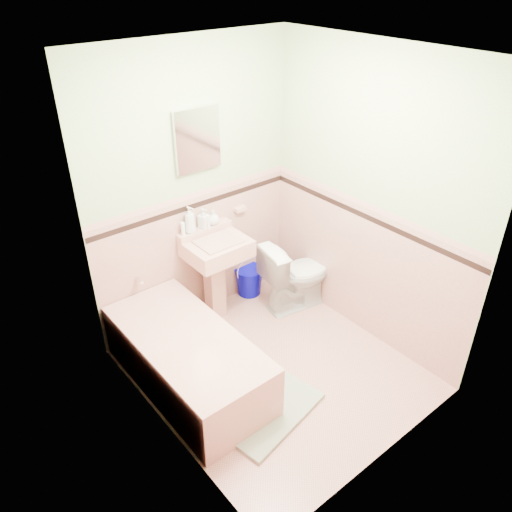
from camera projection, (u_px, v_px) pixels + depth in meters
floor at (275, 370)px, 4.24m from camera, size 2.20×2.20×0.00m
ceiling at (283, 54)px, 2.94m from camera, size 2.20×2.20×0.00m
wall_back at (193, 191)px, 4.32m from camera, size 2.50×0.00×2.50m
wall_front at (406, 314)px, 2.87m from camera, size 2.50×0.00×2.50m
wall_left at (154, 292)px, 3.05m from camera, size 0.00×2.50×2.50m
wall_right at (370, 202)px, 4.13m from camera, size 0.00×2.50×2.50m
wainscot_back at (199, 256)px, 4.65m from camera, size 2.00×0.00×2.00m
wainscot_front at (389, 394)px, 3.21m from camera, size 2.00×0.00×2.00m
wainscot_left at (166, 370)px, 3.40m from camera, size 0.00×2.20×2.20m
wainscot_right at (360, 269)px, 4.46m from camera, size 0.00×2.20×2.20m
accent_back at (195, 206)px, 4.38m from camera, size 2.00×0.00×2.00m
accent_front at (400, 330)px, 2.95m from camera, size 2.00×0.00×2.00m
accent_left at (159, 308)px, 3.13m from camera, size 0.00×2.20×2.20m
accent_right at (367, 217)px, 4.19m from camera, size 0.00×2.20×2.20m
cap_back at (195, 195)px, 4.33m from camera, size 2.00×0.00×2.00m
cap_front at (403, 317)px, 2.89m from camera, size 2.00×0.00×2.00m
cap_left at (157, 295)px, 3.08m from camera, size 0.00×2.20×2.20m
cap_right at (368, 206)px, 4.14m from camera, size 0.00×2.20×2.20m
bathtub at (188, 361)px, 4.01m from camera, size 0.70×1.50×0.45m
tub_faucet at (139, 280)px, 4.27m from camera, size 0.04×0.12×0.04m
sink at (218, 281)px, 4.62m from camera, size 0.54×0.48×0.85m
sink_faucet at (207, 225)px, 4.44m from camera, size 0.02×0.02×0.10m
medicine_cabinet at (197, 140)px, 4.10m from camera, size 0.41×0.04×0.52m
soap_dish at (240, 209)px, 4.71m from camera, size 0.11×0.06×0.04m
soap_bottle_left at (190, 220)px, 4.35m from camera, size 0.12×0.12×0.24m
soap_bottle_mid at (204, 218)px, 4.44m from camera, size 0.10×0.11×0.18m
soap_bottle_right at (213, 217)px, 4.51m from camera, size 0.12×0.12×0.14m
tube at (183, 229)px, 4.34m from camera, size 0.04×0.04×0.12m
toilet at (297, 274)px, 4.84m from camera, size 0.75×0.50×0.71m
bucket at (249, 281)px, 5.12m from camera, size 0.32×0.32×0.29m
bath_mat at (266, 409)px, 3.86m from camera, size 0.90×0.68×0.03m
shoe at (271, 409)px, 3.81m from camera, size 0.15×0.11×0.05m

